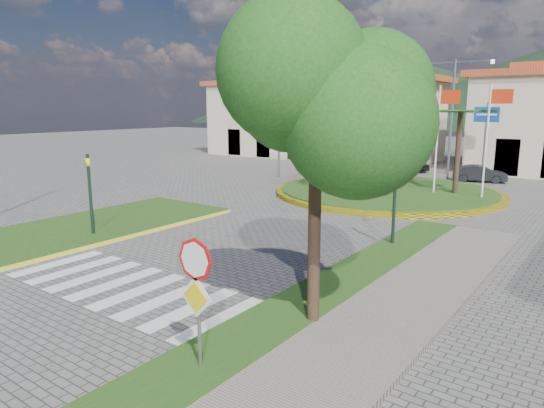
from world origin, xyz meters
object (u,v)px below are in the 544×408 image
Objects in this scene: white_van at (361,157)px; car_dark_b at (480,174)px; deciduous_tree at (317,93)px; car_dark_a at (407,164)px; roundabout_island at (387,191)px; stop_sign at (196,284)px.

white_van is 11.36m from car_dark_b.
deciduous_tree reaches higher than car_dark_a.
roundabout_island is 4.79× the size of stop_sign.
deciduous_tree is 2.01× the size of car_dark_b.
stop_sign is 0.78× the size of car_dark_b.
white_van is at bearing 86.47° from car_dark_a.
stop_sign is at bearing -173.75° from white_van.
white_van is (-12.43, 32.03, -1.13)m from stop_sign.
deciduous_tree is 25.54m from car_dark_b.
deciduous_tree is at bearing -72.09° from roundabout_island.
stop_sign is 28.12m from car_dark_b.
stop_sign is 34.38m from white_van.
roundabout_island is at bearing -150.42° from car_dark_a.
roundabout_island is at bearing 103.73° from stop_sign.
car_dark_a is (-8.32, 27.47, -4.58)m from deciduous_tree.
roundabout_island reaches higher than white_van.
deciduous_tree is at bearing -148.67° from car_dark_a.
car_dark_b is at bearing 68.85° from roundabout_island.
stop_sign is at bearing -151.32° from car_dark_a.
car_dark_b is at bearing 93.67° from stop_sign.
deciduous_tree is 32.11m from white_van.
car_dark_a is (4.71, -1.53, -0.07)m from white_van.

